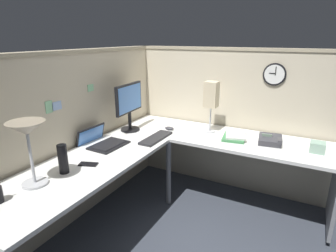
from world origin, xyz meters
TOP-DOWN VIEW (x-y plane):
  - ground_plane at (0.00, 0.00)m, footprint 6.80×6.80m
  - cubicle_wall_back at (-0.36, 0.87)m, footprint 2.57×0.12m
  - cubicle_wall_right at (0.87, -0.27)m, footprint 0.12×2.37m
  - desk at (-0.15, -0.05)m, footprint 2.35×2.15m
  - monitor at (0.19, 0.64)m, footprint 0.46×0.20m
  - laptop at (-0.27, 0.65)m, footprint 0.36×0.39m
  - keyboard at (0.08, 0.26)m, footprint 0.43×0.14m
  - computer_mouse at (0.40, 0.28)m, footprint 0.06×0.10m
  - desk_lamp_dome at (-1.06, 0.55)m, footprint 0.24×0.24m
  - cell_phone at (-0.66, 0.44)m, footprint 0.11×0.16m
  - thermos_flask at (-0.85, 0.50)m, footprint 0.07×0.07m
  - office_phone at (0.46, -0.75)m, footprint 0.22×0.23m
  - book_stack at (0.47, -0.42)m, footprint 0.32×0.26m
  - desk_lamp_paper at (0.54, -0.13)m, footprint 0.13×0.13m
  - tissue_box at (0.45, -1.14)m, footprint 0.12×0.12m
  - wall_clock at (0.82, -0.68)m, footprint 0.04×0.22m
  - pinned_note_leftmost at (-0.17, 0.82)m, footprint 0.08×0.00m
  - pinned_note_middle at (-0.58, 0.82)m, footprint 0.10×0.00m
  - pinned_note_rightmost at (-0.65, 0.82)m, footprint 0.07×0.00m

SIDE VIEW (x-z plane):
  - ground_plane at x=0.00m, z-range 0.00..0.00m
  - desk at x=-0.15m, z-range 0.27..1.00m
  - cell_phone at x=-0.66m, z-range 0.73..0.74m
  - keyboard at x=0.08m, z-range 0.73..0.75m
  - computer_mouse at x=0.40m, z-range 0.73..0.76m
  - book_stack at x=0.47m, z-range 0.73..0.77m
  - laptop at x=-0.27m, z-range 0.65..0.86m
  - office_phone at x=0.46m, z-range 0.71..0.82m
  - tissue_box at x=0.45m, z-range 0.73..0.82m
  - cubicle_wall_back at x=-0.36m, z-range 0.00..1.58m
  - cubicle_wall_right at x=0.87m, z-range 0.00..1.58m
  - thermos_flask at x=-0.85m, z-range 0.73..0.95m
  - monitor at x=0.19m, z-range 0.77..1.27m
  - desk_lamp_dome at x=-1.06m, z-range 0.87..1.32m
  - desk_lamp_paper at x=0.54m, z-range 0.85..1.38m
  - pinned_note_middle at x=-0.58m, z-range 1.11..1.18m
  - pinned_note_rightmost at x=-0.65m, z-range 1.10..1.20m
  - pinned_note_leftmost at x=-0.17m, z-range 1.20..1.26m
  - wall_clock at x=0.82m, z-range 1.22..1.44m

